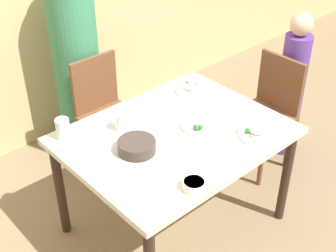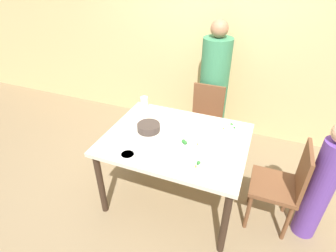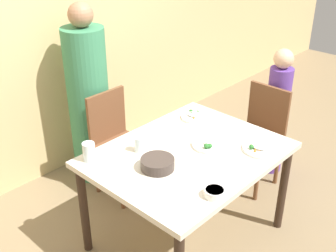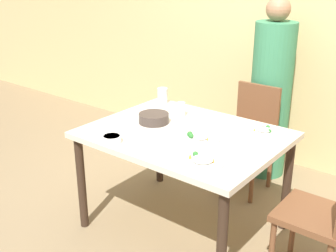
{
  "view_description": "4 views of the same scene",
  "coord_description": "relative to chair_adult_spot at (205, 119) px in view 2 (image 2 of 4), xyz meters",
  "views": [
    {
      "loc": [
        -1.57,
        -1.68,
        2.35
      ],
      "look_at": [
        -0.07,
        -0.01,
        0.84
      ],
      "focal_mm": 50.0,
      "sensor_mm": 36.0,
      "label": 1
    },
    {
      "loc": [
        0.65,
        -1.85,
        2.15
      ],
      "look_at": [
        -0.1,
        0.05,
        0.83
      ],
      "focal_mm": 28.0,
      "sensor_mm": 36.0,
      "label": 2
    },
    {
      "loc": [
        -1.87,
        -1.57,
        2.24
      ],
      "look_at": [
        -0.12,
        0.08,
        0.97
      ],
      "focal_mm": 45.0,
      "sensor_mm": 36.0,
      "label": 3
    },
    {
      "loc": [
        1.55,
        -2.16,
        1.83
      ],
      "look_at": [
        -0.11,
        -0.04,
        0.79
      ],
      "focal_mm": 45.0,
      "sensor_mm": 36.0,
      "label": 4
    }
  ],
  "objects": [
    {
      "name": "ground_plane",
      "position": [
        -0.07,
        -0.84,
        -0.49
      ],
      "size": [
        10.0,
        10.0,
        0.0
      ],
      "primitive_type": "plane",
      "color": "#847051"
    },
    {
      "name": "wall_back",
      "position": [
        -0.07,
        0.7,
        0.86
      ],
      "size": [
        10.0,
        0.06,
        2.7
      ],
      "color": "tan",
      "rests_on": "ground_plane"
    },
    {
      "name": "dining_table",
      "position": [
        -0.07,
        -0.84,
        0.18
      ],
      "size": [
        1.29,
        1.01,
        0.75
      ],
      "color": "beige",
      "rests_on": "ground_plane"
    },
    {
      "name": "chair_adult_spot",
      "position": [
        0.0,
        0.0,
        0.0
      ],
      "size": [
        0.4,
        0.4,
        0.89
      ],
      "color": "brown",
      "rests_on": "ground_plane"
    },
    {
      "name": "chair_child_spot",
      "position": [
        0.91,
        -0.8,
        0.0
      ],
      "size": [
        0.4,
        0.4,
        0.89
      ],
      "rotation": [
        0.0,
        0.0,
        -1.57
      ],
      "color": "brown",
      "rests_on": "ground_plane"
    },
    {
      "name": "person_adult",
      "position": [
        0.0,
        0.35,
        0.23
      ],
      "size": [
        0.35,
        0.35,
        1.58
      ],
      "color": "#387F56",
      "rests_on": "ground_plane"
    },
    {
      "name": "person_child",
      "position": [
        1.19,
        -0.8,
        0.07
      ],
      "size": [
        0.2,
        0.2,
        1.18
      ],
      "color": "#5B3893",
      "rests_on": "ground_plane"
    },
    {
      "name": "bowl_curry",
      "position": [
        -0.35,
        -0.83,
        0.3
      ],
      "size": [
        0.22,
        0.22,
        0.07
      ],
      "color": "#3D332D",
      "rests_on": "dining_table"
    },
    {
      "name": "plate_rice_adult",
      "position": [
        0.29,
        -1.18,
        0.28
      ],
      "size": [
        0.27,
        0.27,
        0.05
      ],
      "color": "white",
      "rests_on": "dining_table"
    },
    {
      "name": "plate_rice_child",
      "position": [
        0.36,
        -0.54,
        0.28
      ],
      "size": [
        0.22,
        0.22,
        0.05
      ],
      "color": "white",
      "rests_on": "dining_table"
    },
    {
      "name": "plate_noodles",
      "position": [
        0.09,
        -0.9,
        0.27
      ],
      "size": [
        0.25,
        0.25,
        0.06
      ],
      "color": "white",
      "rests_on": "dining_table"
    },
    {
      "name": "bowl_rice_small",
      "position": [
        -0.34,
        -1.27,
        0.29
      ],
      "size": [
        0.12,
        0.12,
        0.05
      ],
      "color": "white",
      "rests_on": "dining_table"
    },
    {
      "name": "glass_water_tall",
      "position": [
        -0.29,
        -0.59,
        0.31
      ],
      "size": [
        0.07,
        0.07,
        0.1
      ],
      "color": "silver",
      "rests_on": "dining_table"
    },
    {
      "name": "glass_water_short",
      "position": [
        -0.59,
        -0.43,
        0.33
      ],
      "size": [
        0.08,
        0.08,
        0.13
      ],
      "color": "silver",
      "rests_on": "dining_table"
    },
    {
      "name": "napkin_folded",
      "position": [
        0.01,
        -1.16,
        0.26
      ],
      "size": [
        0.14,
        0.14,
        0.01
      ],
      "color": "white",
      "rests_on": "dining_table"
    },
    {
      "name": "fork_steel",
      "position": [
        -0.58,
        -0.66,
        0.26
      ],
      "size": [
        0.18,
        0.08,
        0.01
      ],
      "color": "silver",
      "rests_on": "dining_table"
    },
    {
      "name": "spoon_steel",
      "position": [
        -0.06,
        -0.65,
        0.26
      ],
      "size": [
        0.18,
        0.08,
        0.01
      ],
      "color": "silver",
      "rests_on": "dining_table"
    }
  ]
}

